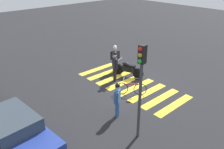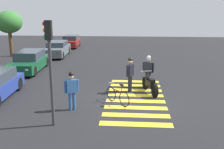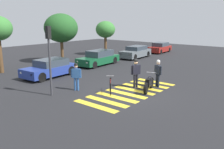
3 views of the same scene
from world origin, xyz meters
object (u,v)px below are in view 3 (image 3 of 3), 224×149
(car_green_compact, at_px, (99,58))
(leaning_bicycle, at_px, (110,86))
(police_motorcycle, at_px, (149,84))
(car_blue_hatchback, at_px, (50,68))
(officer_on_foot, at_px, (136,71))
(car_grey_coupe, at_px, (136,52))
(officer_by_motorcycle, at_px, (158,71))
(car_maroon_wagon, at_px, (160,48))
(pedestrian_bystander, at_px, (76,75))
(traffic_light_pole, at_px, (49,49))

(car_green_compact, bearing_deg, leaning_bicycle, -133.33)
(police_motorcycle, bearing_deg, car_green_compact, 61.36)
(police_motorcycle, bearing_deg, car_blue_hatchback, 100.68)
(leaning_bicycle, bearing_deg, officer_on_foot, -16.36)
(car_grey_coupe, bearing_deg, police_motorcycle, -142.80)
(officer_on_foot, height_order, officer_by_motorcycle, officer_on_foot)
(officer_on_foot, xyz_separation_m, car_maroon_wagon, (16.50, 7.09, -0.48))
(officer_on_foot, height_order, car_maroon_wagon, officer_on_foot)
(officer_by_motorcycle, relative_size, car_green_compact, 0.38)
(officer_on_foot, bearing_deg, car_green_compact, 58.63)
(officer_on_foot, relative_size, pedestrian_bystander, 1.09)
(car_maroon_wagon, height_order, traffic_light_pole, traffic_light_pole)
(car_blue_hatchback, relative_size, traffic_light_pole, 1.08)
(police_motorcycle, bearing_deg, car_maroon_wagon, 26.14)
(officer_on_foot, relative_size, car_green_compact, 0.40)
(police_motorcycle, relative_size, car_blue_hatchback, 0.47)
(car_green_compact, bearing_deg, officer_by_motorcycle, -112.05)
(car_green_compact, distance_m, traffic_light_pole, 10.20)
(officer_on_foot, xyz_separation_m, traffic_light_pole, (-4.52, 2.91, 1.58))
(police_motorcycle, bearing_deg, leaning_bicycle, 137.81)
(leaning_bicycle, bearing_deg, car_maroon_wagon, 19.54)
(car_blue_hatchback, height_order, car_green_compact, car_green_compact)
(police_motorcycle, relative_size, leaning_bicycle, 1.56)
(police_motorcycle, distance_m, traffic_light_pole, 6.34)
(leaning_bicycle, xyz_separation_m, pedestrian_bystander, (-0.97, 1.97, 0.62))
(officer_by_motorcycle, bearing_deg, car_grey_coupe, 40.40)
(officer_by_motorcycle, bearing_deg, pedestrian_bystander, 138.09)
(pedestrian_bystander, relative_size, car_green_compact, 0.37)
(leaning_bicycle, bearing_deg, car_grey_coupe, 27.41)
(police_motorcycle, xyz_separation_m, car_blue_hatchback, (-1.50, 7.97, 0.19))
(leaning_bicycle, distance_m, traffic_light_pole, 4.21)
(pedestrian_bystander, bearing_deg, traffic_light_pole, 167.00)
(car_blue_hatchback, height_order, car_maroon_wagon, car_blue_hatchback)
(car_blue_hatchback, bearing_deg, officer_on_foot, -76.80)
(officer_by_motorcycle, height_order, car_grey_coupe, officer_by_motorcycle)
(police_motorcycle, bearing_deg, traffic_light_pole, 137.93)
(officer_on_foot, bearing_deg, car_grey_coupe, 33.67)
(police_motorcycle, height_order, traffic_light_pole, traffic_light_pole)
(officer_on_foot, bearing_deg, car_maroon_wagon, 23.26)
(traffic_light_pole, bearing_deg, leaning_bicycle, -41.98)
(car_green_compact, relative_size, car_maroon_wagon, 1.15)
(car_green_compact, bearing_deg, police_motorcycle, -118.64)
(police_motorcycle, relative_size, car_maroon_wagon, 0.49)
(police_motorcycle, height_order, car_blue_hatchback, car_blue_hatchback)
(police_motorcycle, bearing_deg, pedestrian_bystander, 127.51)
(leaning_bicycle, relative_size, car_maroon_wagon, 0.32)
(police_motorcycle, distance_m, car_green_compact, 9.54)
(leaning_bicycle, xyz_separation_m, car_maroon_wagon, (18.41, 6.53, 0.25))
(car_grey_coupe, bearing_deg, leaning_bicycle, -152.59)
(car_maroon_wagon, bearing_deg, leaning_bicycle, -160.46)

